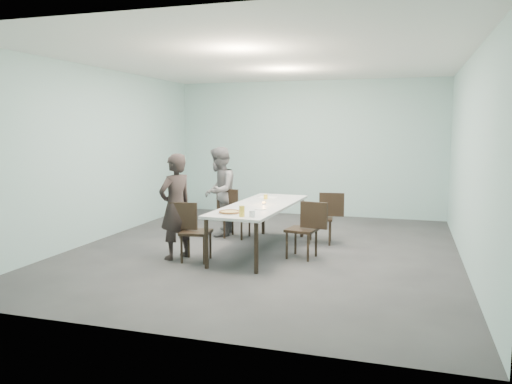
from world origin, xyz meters
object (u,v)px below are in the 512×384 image
(beer_glass, at_px, (242,211))
(chair_near_right, at_px, (307,226))
(water_tumbler, at_px, (252,214))
(tealight, at_px, (264,204))
(diner_far, at_px, (219,191))
(amber_tumbler, at_px, (266,197))
(diner_near, at_px, (176,206))
(pizza, at_px, (230,212))
(chair_near_left, at_px, (191,227))
(chair_far_left, at_px, (233,210))
(table, at_px, (260,208))
(side_plate, at_px, (260,209))
(chair_far_right, at_px, (325,214))

(beer_glass, bearing_deg, chair_near_right, 50.06)
(beer_glass, xyz_separation_m, water_tumbler, (0.14, 0.01, -0.03))
(water_tumbler, distance_m, tealight, 1.10)
(diner_far, xyz_separation_m, amber_tumbler, (0.97, -0.29, -0.02))
(chair_near_right, bearing_deg, diner_near, 26.94)
(pizza, bearing_deg, diner_near, 173.16)
(diner_far, bearing_deg, chair_near_left, 1.50)
(chair_far_left, bearing_deg, beer_glass, -60.36)
(table, relative_size, diner_far, 1.63)
(chair_near_right, distance_m, tealight, 0.82)
(diner_far, bearing_deg, chair_near_right, 51.98)
(side_plate, bearing_deg, table, 106.58)
(chair_near_left, distance_m, chair_far_right, 2.42)
(chair_far_right, bearing_deg, diner_near, 32.95)
(water_tumbler, xyz_separation_m, amber_tumbler, (-0.30, 1.72, -0.01))
(chair_far_left, height_order, diner_near, diner_near)
(pizza, xyz_separation_m, side_plate, (0.31, 0.47, -0.01))
(table, distance_m, chair_far_left, 1.14)
(chair_far_right, relative_size, tealight, 15.54)
(chair_far_right, bearing_deg, beer_glass, 60.10)
(diner_near, height_order, water_tumbler, diner_near)
(diner_far, relative_size, tealight, 28.93)
(chair_far_right, xyz_separation_m, amber_tumbler, (-0.99, -0.22, 0.29))
(chair_near_left, distance_m, water_tumbler, 1.09)
(chair_far_left, height_order, beer_glass, beer_glass)
(chair_far_right, xyz_separation_m, diner_near, (-1.98, -1.65, 0.29))
(chair_near_left, xyz_separation_m, water_tumbler, (1.03, -0.24, 0.29))
(chair_near_left, relative_size, chair_near_right, 1.00)
(diner_far, relative_size, beer_glass, 10.80)
(chair_near_right, relative_size, beer_glass, 5.80)
(diner_far, bearing_deg, table, 43.22)
(table, relative_size, chair_far_right, 3.03)
(diner_far, distance_m, tealight, 1.45)
(table, height_order, chair_far_left, chair_far_left)
(diner_near, distance_m, diner_far, 1.72)
(chair_far_left, height_order, tealight, chair_far_left)
(table, xyz_separation_m, chair_near_right, (0.80, -0.25, -0.19))
(diner_near, xyz_separation_m, diner_far, (0.03, 1.72, 0.02))
(diner_near, xyz_separation_m, amber_tumbler, (0.99, 1.43, -0.00))
(chair_far_left, bearing_deg, water_tumbler, -56.76)
(chair_near_right, relative_size, diner_near, 0.55)
(chair_far_right, xyz_separation_m, diner_far, (-1.95, 0.07, 0.31))
(diner_near, relative_size, beer_glass, 10.57)
(water_tumbler, bearing_deg, pizza, 154.52)
(chair_near_right, xyz_separation_m, diner_far, (-1.85, 1.15, 0.31))
(beer_glass, height_order, amber_tumbler, beer_glass)
(chair_near_left, bearing_deg, amber_tumbler, 56.84)
(chair_far_right, bearing_deg, tealight, 38.79)
(pizza, bearing_deg, beer_glass, -38.45)
(chair_near_right, bearing_deg, amber_tumbler, -33.95)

